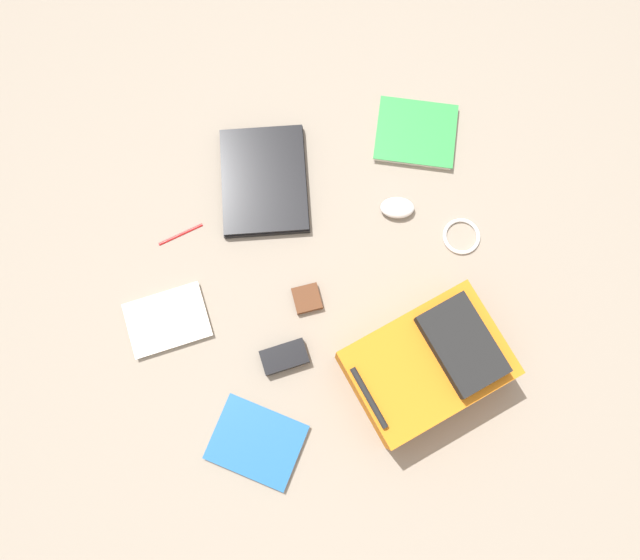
{
  "coord_description": "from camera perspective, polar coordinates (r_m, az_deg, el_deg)",
  "views": [
    {
      "loc": [
        -0.35,
        0.03,
        1.76
      ],
      "look_at": [
        0.02,
        -0.03,
        0.02
      ],
      "focal_mm": 34.96,
      "sensor_mm": 36.0,
      "label": 1
    }
  ],
  "objects": [
    {
      "name": "cable_coil",
      "position": [
        1.87,
        12.82,
        3.92
      ],
      "size": [
        0.11,
        0.11,
        0.01
      ],
      "primitive_type": "torus",
      "color": "silver",
      "rests_on": "ground_plane"
    },
    {
      "name": "book_red",
      "position": [
        1.76,
        -5.82,
        -14.53
      ],
      "size": [
        0.28,
        0.3,
        0.02
      ],
      "color": "silver",
      "rests_on": "ground_plane"
    },
    {
      "name": "laptop",
      "position": [
        1.88,
        -5.14,
        9.05
      ],
      "size": [
        0.36,
        0.28,
        0.03
      ],
      "color": "black",
      "rests_on": "ground_plane"
    },
    {
      "name": "backpack",
      "position": [
        1.7,
        9.9,
        -7.53
      ],
      "size": [
        0.4,
        0.47,
        0.19
      ],
      "color": "orange",
      "rests_on": "ground_plane"
    },
    {
      "name": "earbud_pouch",
      "position": [
        1.78,
        -1.2,
        -1.71
      ],
      "size": [
        0.08,
        0.08,
        0.02
      ],
      "primitive_type": "cube",
      "rotation": [
        0.0,
        0.0,
        0.09
      ],
      "color": "#59331E",
      "rests_on": "ground_plane"
    },
    {
      "name": "pen_black",
      "position": [
        1.87,
        -12.65,
        4.11
      ],
      "size": [
        0.05,
        0.14,
        0.01
      ],
      "primitive_type": "cylinder",
      "rotation": [
        1.57,
        0.0,
        0.29
      ],
      "color": "red",
      "rests_on": "ground_plane"
    },
    {
      "name": "book_manual",
      "position": [
        1.96,
        8.76,
        13.14
      ],
      "size": [
        0.27,
        0.29,
        0.02
      ],
      "color": "silver",
      "rests_on": "ground_plane"
    },
    {
      "name": "book_blue",
      "position": [
        1.82,
        -13.77,
        -3.6
      ],
      "size": [
        0.19,
        0.25,
        0.02
      ],
      "color": "silver",
      "rests_on": "ground_plane"
    },
    {
      "name": "power_brick",
      "position": [
        1.75,
        -3.28,
        -7.05
      ],
      "size": [
        0.09,
        0.14,
        0.03
      ],
      "primitive_type": "cube",
      "rotation": [
        0.0,
        0.0,
        0.14
      ],
      "color": "black",
      "rests_on": "ground_plane"
    },
    {
      "name": "computer_mouse",
      "position": [
        1.85,
        7.09,
        6.58
      ],
      "size": [
        0.08,
        0.11,
        0.04
      ],
      "primitive_type": "ellipsoid",
      "rotation": [
        0.0,
        0.0,
        -0.2
      ],
      "color": "silver",
      "rests_on": "ground_plane"
    },
    {
      "name": "ground_plane",
      "position": [
        1.79,
        -0.93,
        -0.96
      ],
      "size": [
        3.56,
        3.56,
        0.0
      ],
      "primitive_type": "plane",
      "color": "gray"
    }
  ]
}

